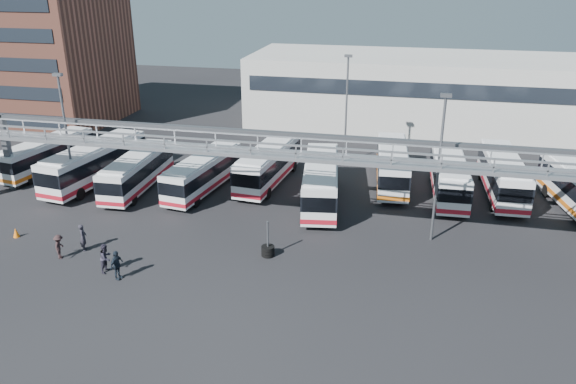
% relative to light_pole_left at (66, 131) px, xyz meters
% --- Properties ---
extents(ground, '(140.00, 140.00, 0.00)m').
position_rel_light_pole_left_xyz_m(ground, '(16.00, -8.00, -5.73)').
color(ground, black).
rests_on(ground, ground).
extents(gantry, '(51.40, 5.15, 7.10)m').
position_rel_light_pole_left_xyz_m(gantry, '(16.00, -2.13, -0.22)').
color(gantry, '#93969B').
rests_on(gantry, ground).
extents(apartment_building, '(18.00, 15.00, 16.00)m').
position_rel_light_pole_left_xyz_m(apartment_building, '(-18.00, 22.00, 2.27)').
color(apartment_building, brown).
rests_on(apartment_building, ground).
extents(warehouse, '(42.00, 14.00, 8.00)m').
position_rel_light_pole_left_xyz_m(warehouse, '(28.00, 30.00, -1.73)').
color(warehouse, '#9E9E99').
rests_on(warehouse, ground).
extents(light_pole_left, '(0.70, 0.35, 10.21)m').
position_rel_light_pole_left_xyz_m(light_pole_left, '(0.00, 0.00, 0.00)').
color(light_pole_left, '#4C4F54').
rests_on(light_pole_left, ground).
extents(light_pole_mid, '(0.70, 0.35, 10.21)m').
position_rel_light_pole_left_xyz_m(light_pole_mid, '(28.00, -1.00, 0.00)').
color(light_pole_mid, '#4C4F54').
rests_on(light_pole_mid, ground).
extents(light_pole_back, '(0.70, 0.35, 10.21)m').
position_rel_light_pole_left_xyz_m(light_pole_back, '(20.00, 14.00, 0.00)').
color(light_pole_back, '#4C4F54').
rests_on(light_pole_back, ground).
extents(bus_0, '(3.85, 10.32, 3.06)m').
position_rel_light_pole_left_xyz_m(bus_0, '(-6.24, 5.54, -4.03)').
color(bus_0, silver).
rests_on(bus_0, ground).
extents(bus_1, '(4.20, 11.66, 3.47)m').
position_rel_light_pole_left_xyz_m(bus_1, '(-0.32, 3.76, -3.81)').
color(bus_1, silver).
rests_on(bus_1, ground).
extents(bus_2, '(2.68, 10.17, 3.07)m').
position_rel_light_pole_left_xyz_m(bus_2, '(3.92, 3.18, -4.03)').
color(bus_2, silver).
rests_on(bus_2, ground).
extents(bus_3, '(3.65, 10.28, 3.05)m').
position_rel_light_pole_left_xyz_m(bus_3, '(9.46, 4.04, -4.04)').
color(bus_3, silver).
rests_on(bus_3, ground).
extents(bus_4, '(3.56, 11.11, 3.32)m').
position_rel_light_pole_left_xyz_m(bus_4, '(14.32, 7.15, -3.89)').
color(bus_4, silver).
rests_on(bus_4, ground).
extents(bus_5, '(4.15, 11.45, 3.40)m').
position_rel_light_pole_left_xyz_m(bus_5, '(19.41, 3.78, -3.85)').
color(bus_5, silver).
rests_on(bus_5, ground).
extents(bus_6, '(3.33, 10.92, 3.27)m').
position_rel_light_pole_left_xyz_m(bus_6, '(24.71, 9.18, -3.92)').
color(bus_6, silver).
rests_on(bus_6, ground).
extents(bus_7, '(2.89, 10.76, 3.24)m').
position_rel_light_pole_left_xyz_m(bus_7, '(29.36, 7.58, -3.93)').
color(bus_7, silver).
rests_on(bus_7, ground).
extents(bus_8, '(2.98, 11.04, 3.32)m').
position_rel_light_pole_left_xyz_m(bus_8, '(33.64, 8.67, -3.89)').
color(bus_8, silver).
rests_on(bus_8, ground).
extents(pedestrian_a, '(0.67, 0.80, 1.86)m').
position_rel_light_pole_left_xyz_m(pedestrian_a, '(5.41, -7.65, -4.80)').
color(pedestrian_a, '#222129').
rests_on(pedestrian_a, ground).
extents(pedestrian_b, '(0.76, 0.95, 1.87)m').
position_rel_light_pole_left_xyz_m(pedestrian_b, '(8.33, -9.87, -4.79)').
color(pedestrian_b, '#272432').
rests_on(pedestrian_b, ground).
extents(pedestrian_c, '(0.90, 1.20, 1.64)m').
position_rel_light_pole_left_xyz_m(pedestrian_c, '(4.52, -9.01, -4.91)').
color(pedestrian_c, black).
rests_on(pedestrian_c, ground).
extents(pedestrian_d, '(0.64, 1.16, 1.88)m').
position_rel_light_pole_left_xyz_m(pedestrian_d, '(9.44, -10.57, -4.79)').
color(pedestrian_d, black).
rests_on(pedestrian_d, ground).
extents(cone_right, '(0.54, 0.54, 0.69)m').
position_rel_light_pole_left_xyz_m(cone_right, '(-0.31, -6.98, -5.38)').
color(cone_right, orange).
rests_on(cone_right, ground).
extents(tire_stack, '(0.87, 0.87, 2.49)m').
position_rel_light_pole_left_xyz_m(tire_stack, '(17.57, -5.73, -5.31)').
color(tire_stack, black).
rests_on(tire_stack, ground).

